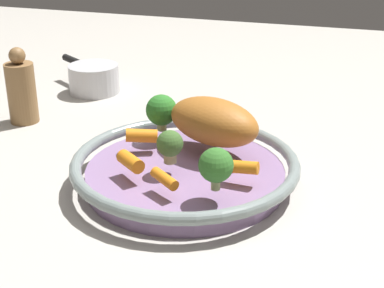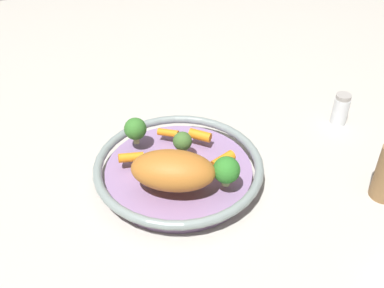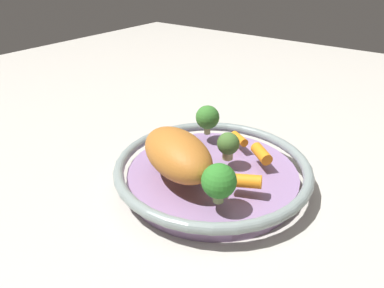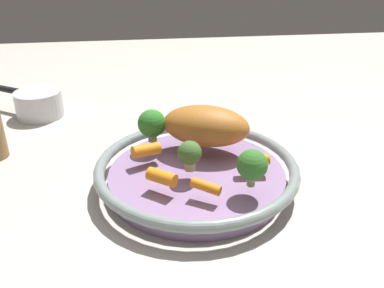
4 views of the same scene
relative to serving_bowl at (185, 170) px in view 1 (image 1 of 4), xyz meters
The scene contains 12 objects.
ground_plane 0.03m from the serving_bowl, ahead, with size 2.41×2.41×0.00m, color #B7B2A8.
serving_bowl is the anchor object (origin of this frame).
roast_chicken_piece 0.09m from the serving_bowl, 112.14° to the right, with size 0.16×0.09×0.07m, color #B06827.
baby_carrot_center 0.10m from the serving_bowl, 21.77° to the right, with size 0.02×0.02×0.05m, color orange.
baby_carrot_near_rim 0.09m from the serving_bowl, 43.33° to the left, with size 0.02×0.02×0.05m, color orange.
baby_carrot_right 0.10m from the serving_bowl, 163.31° to the left, with size 0.02×0.02×0.05m, color orange.
baby_carrot_back 0.10m from the serving_bowl, 89.52° to the left, with size 0.02×0.02×0.05m, color orange.
broccoli_floret_large 0.13m from the serving_bowl, 129.66° to the left, with size 0.05×0.05×0.06m.
broccoli_floret_edge 0.06m from the serving_bowl, 58.42° to the left, with size 0.04×0.04×0.05m.
broccoli_floret_mid 0.13m from the serving_bowl, 52.10° to the right, with size 0.05×0.05×0.06m.
pepper_mill 0.42m from the serving_bowl, 22.54° to the right, with size 0.06×0.06×0.15m.
saucepan 0.49m from the serving_bowl, 47.51° to the right, with size 0.17×0.13×0.06m.
Camera 1 is at (-0.25, 0.75, 0.42)m, focal length 53.90 mm.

